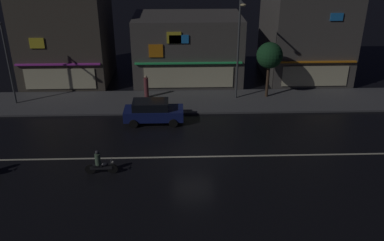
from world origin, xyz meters
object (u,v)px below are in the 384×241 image
(parked_car_near_kerb, at_px, (153,111))
(traffic_cone, at_px, (134,116))
(streetlamp_mid, at_px, (239,44))
(streetlamp_west, at_px, (6,57))
(pedestrian_on_sidewalk, at_px, (146,87))
(motorcycle_lead, at_px, (100,164))

(parked_car_near_kerb, xyz_separation_m, traffic_cone, (-1.50, 0.54, -0.59))
(streetlamp_mid, height_order, traffic_cone, streetlamp_mid)
(streetlamp_mid, xyz_separation_m, parked_car_near_kerb, (-6.66, -4.04, -3.91))
(parked_car_near_kerb, distance_m, traffic_cone, 1.70)
(streetlamp_west, distance_m, traffic_cone, 10.86)
(streetlamp_mid, xyz_separation_m, pedestrian_on_sidewalk, (-7.45, 0.51, -3.75))
(streetlamp_west, height_order, traffic_cone, streetlamp_west)
(streetlamp_west, height_order, parked_car_near_kerb, streetlamp_west)
(pedestrian_on_sidewalk, distance_m, traffic_cone, 4.14)
(streetlamp_mid, bearing_deg, streetlamp_west, -178.07)
(pedestrian_on_sidewalk, height_order, parked_car_near_kerb, pedestrian_on_sidewalk)
(streetlamp_mid, xyz_separation_m, traffic_cone, (-8.16, -3.50, -4.50))
(streetlamp_west, height_order, pedestrian_on_sidewalk, streetlamp_west)
(motorcycle_lead, xyz_separation_m, traffic_cone, (1.19, 7.45, -0.36))
(streetlamp_mid, distance_m, motorcycle_lead, 14.99)
(streetlamp_mid, bearing_deg, parked_car_near_kerb, -148.73)
(parked_car_near_kerb, bearing_deg, motorcycle_lead, 68.74)
(pedestrian_on_sidewalk, relative_size, traffic_cone, 3.50)
(streetlamp_mid, height_order, parked_car_near_kerb, streetlamp_mid)
(streetlamp_west, relative_size, pedestrian_on_sidewalk, 3.38)
(parked_car_near_kerb, xyz_separation_m, motorcycle_lead, (-2.69, -6.91, -0.24))
(streetlamp_west, height_order, motorcycle_lead, streetlamp_west)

